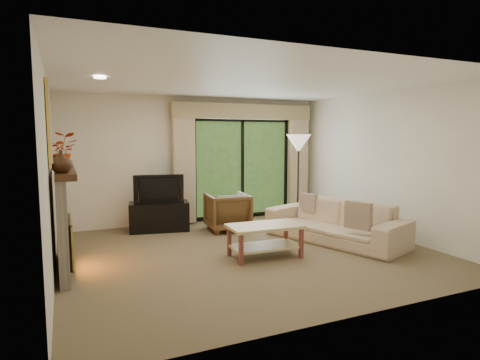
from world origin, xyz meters
name	(u,v)px	position (x,y,z in m)	size (l,w,h in m)	color
floor	(248,251)	(0.00, 0.00, 0.00)	(5.50, 5.50, 0.00)	brown
ceiling	(248,83)	(0.00, 0.00, 2.60)	(5.50, 5.50, 0.00)	white
wall_back	(198,160)	(0.00, 2.50, 1.30)	(5.00, 5.00, 0.00)	#F8E7CE
wall_front	(357,189)	(0.00, -2.50, 1.30)	(5.00, 5.00, 0.00)	#F8E7CE
wall_left	(50,176)	(-2.75, 0.00, 1.30)	(5.00, 5.00, 0.00)	#F8E7CE
wall_right	(385,164)	(2.75, 0.00, 1.30)	(5.00, 5.00, 0.00)	#F8E7CE
fireplace	(63,220)	(-2.63, 0.20, 0.69)	(0.24, 1.70, 1.37)	gray
mirror	(51,125)	(-2.71, 0.20, 1.95)	(0.07, 1.45, 1.02)	gold
sliding_door	(242,168)	(1.00, 2.45, 1.10)	(2.26, 0.10, 2.16)	black
curtain_left	(184,166)	(-0.35, 2.34, 1.20)	(0.45, 0.18, 2.35)	tan
curtain_right	(297,162)	(2.35, 2.34, 1.20)	(0.45, 0.18, 2.35)	tan
cornice	(244,112)	(1.00, 2.36, 2.32)	(3.20, 0.24, 0.32)	tan
media_console	(159,216)	(-0.96, 1.95, 0.28)	(1.10, 0.50, 0.55)	black
tv	(159,188)	(-0.96, 1.95, 0.82)	(0.93, 0.12, 0.53)	black
armchair	(227,212)	(0.25, 1.48, 0.36)	(0.76, 0.79, 0.72)	brown
sofa	(334,222)	(1.61, -0.06, 0.35)	(2.38, 0.93, 0.70)	#C7AC8B
pillow_near	(358,215)	(1.53, -0.75, 0.59)	(0.11, 0.42, 0.42)	brown
pillow_far	(308,203)	(1.53, 0.63, 0.57)	(0.09, 0.35, 0.35)	brown
coffee_table	(265,241)	(0.12, -0.35, 0.24)	(1.09, 0.60, 0.49)	#D4C485
floor_lamp	(298,180)	(1.71, 1.28, 0.92)	(0.49, 0.49, 1.83)	beige
vase	(61,161)	(-2.61, -0.31, 1.50)	(0.26, 0.26, 0.27)	#3C2313
branches	(61,151)	(-2.61, 0.13, 1.61)	(0.43, 0.38, 0.48)	#BE3D0A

